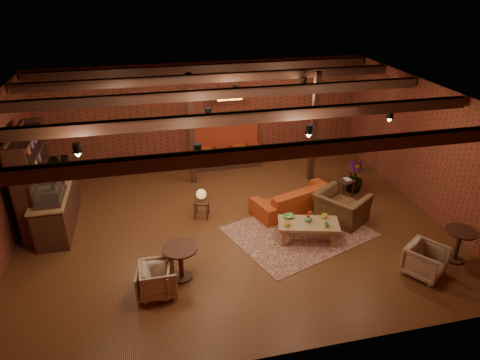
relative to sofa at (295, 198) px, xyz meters
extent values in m
plane|color=#3C220F|center=(-1.75, -0.45, -0.33)|extent=(10.00, 10.00, 0.00)
cube|color=black|center=(-1.75, -0.45, 2.87)|extent=(10.00, 8.00, 0.02)
cube|color=brown|center=(-1.75, 3.55, 1.27)|extent=(10.00, 0.02, 3.20)
cube|color=brown|center=(-1.75, -4.45, 1.27)|extent=(10.00, 0.02, 3.20)
cube|color=brown|center=(3.25, -0.45, 1.27)|extent=(0.02, 8.00, 3.20)
cylinder|color=black|center=(-1.75, 1.15, 2.52)|extent=(9.60, 0.12, 0.12)
cube|color=black|center=(-2.35, 2.15, 1.27)|extent=(0.16, 0.16, 3.20)
cube|color=black|center=(1.05, 1.55, 1.27)|extent=(0.16, 0.16, 3.20)
imported|color=#337F33|center=(-5.75, 0.75, 0.89)|extent=(0.35, 0.39, 0.30)
cube|color=orange|center=(-1.15, 2.65, 2.02)|extent=(0.86, 0.06, 0.30)
cube|color=maroon|center=(-0.25, -1.07, -0.32)|extent=(3.70, 3.27, 0.01)
imported|color=#A33816|center=(0.00, 0.00, 0.00)|extent=(2.42, 1.55, 0.66)
cube|color=olive|center=(-0.18, -1.44, 0.11)|extent=(1.50, 1.02, 0.07)
cube|color=olive|center=(-0.79, -1.52, -0.13)|extent=(0.09, 0.09, 0.41)
cube|color=olive|center=(0.31, -1.82, -0.13)|extent=(0.09, 0.09, 0.41)
cube|color=olive|center=(-0.67, -1.06, -0.13)|extent=(0.09, 0.09, 0.41)
cube|color=olive|center=(0.43, -1.36, -0.13)|extent=(0.09, 0.09, 0.41)
imported|color=yellow|center=(-0.70, -1.47, 0.20)|extent=(0.17, 0.17, 0.11)
imported|color=#4F9A46|center=(0.15, -1.70, 0.19)|extent=(0.13, 0.13, 0.10)
imported|color=yellow|center=(0.25, -1.33, 0.20)|extent=(0.17, 0.17, 0.11)
imported|color=#4F9A46|center=(-0.54, -1.11, 0.17)|extent=(0.29, 0.29, 0.06)
imported|color=#4F9A46|center=(-0.17, -1.39, 0.21)|extent=(0.16, 0.16, 0.13)
sphere|color=red|center=(-0.17, -1.39, 0.34)|extent=(0.10, 0.10, 0.10)
cube|color=black|center=(-2.41, 0.12, 0.12)|extent=(0.47, 0.47, 0.04)
cylinder|color=black|center=(-2.41, 0.12, -0.12)|extent=(0.03, 0.03, 0.43)
cylinder|color=olive|center=(-2.41, 0.12, 0.14)|extent=(0.12, 0.12, 0.02)
cylinder|color=olive|center=(-2.41, 0.12, 0.21)|extent=(0.04, 0.04, 0.18)
sphere|color=gold|center=(-2.41, 0.12, 0.33)|extent=(0.25, 0.25, 0.25)
cylinder|color=black|center=(-3.16, -2.13, 0.38)|extent=(0.70, 0.70, 0.04)
cylinder|color=black|center=(-3.16, -2.13, 0.03)|extent=(0.10, 0.10, 0.68)
cylinder|color=black|center=(-3.16, -2.13, -0.31)|extent=(0.42, 0.42, 0.04)
imported|color=beige|center=(-3.63, -2.47, 0.02)|extent=(0.64, 0.69, 0.70)
imported|color=beige|center=(-3.72, -2.50, -0.01)|extent=(0.70, 0.66, 0.64)
imported|color=brown|center=(0.92, -0.80, 0.18)|extent=(1.27, 1.38, 1.01)
cube|color=black|center=(1.56, 0.38, 0.14)|extent=(0.57, 0.57, 0.04)
cylinder|color=black|center=(1.56, 0.38, -0.11)|extent=(0.04, 0.04, 0.45)
imported|color=black|center=(1.56, 0.38, 0.17)|extent=(0.23, 0.26, 0.02)
cylinder|color=black|center=(2.65, -2.86, 0.39)|extent=(0.63, 0.63, 0.04)
cylinder|color=black|center=(2.65, -2.86, 0.04)|extent=(0.10, 0.10, 0.69)
cylinder|color=black|center=(2.65, -2.86, -0.31)|extent=(0.38, 0.38, 0.04)
imported|color=beige|center=(1.70, -3.13, 0.04)|extent=(0.96, 0.95, 0.73)
imported|color=#4C7F4C|center=(1.95, 0.57, 1.00)|extent=(1.74, 1.74, 2.67)
camera|label=1|loc=(-3.55, -9.15, 5.34)|focal=32.00mm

